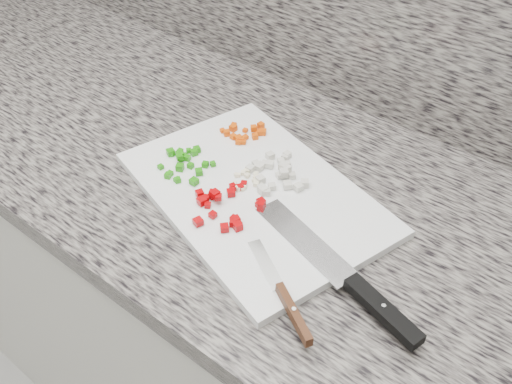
% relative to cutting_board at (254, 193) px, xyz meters
% --- Properties ---
extents(cabinet, '(3.92, 0.62, 0.86)m').
position_rel_cutting_board_xyz_m(cabinet, '(-0.02, 0.05, -0.48)').
color(cabinet, silver).
rests_on(cabinet, ground).
extents(countertop, '(3.96, 0.64, 0.04)m').
position_rel_cutting_board_xyz_m(countertop, '(-0.02, 0.05, -0.03)').
color(countertop, slate).
rests_on(countertop, cabinet).
extents(cutting_board, '(0.50, 0.40, 0.01)m').
position_rel_cutting_board_xyz_m(cutting_board, '(0.00, 0.00, 0.00)').
color(cutting_board, white).
rests_on(cutting_board, countertop).
extents(carrot_pile, '(0.08, 0.08, 0.02)m').
position_rel_cutting_board_xyz_m(carrot_pile, '(-0.11, 0.11, 0.01)').
color(carrot_pile, '#D44704').
rests_on(carrot_pile, cutting_board).
extents(onion_pile, '(0.11, 0.12, 0.02)m').
position_rel_cutting_board_xyz_m(onion_pile, '(0.01, 0.05, 0.02)').
color(onion_pile, beige).
rests_on(onion_pile, cutting_board).
extents(green_pepper_pile, '(0.10, 0.10, 0.02)m').
position_rel_cutting_board_xyz_m(green_pepper_pile, '(-0.13, -0.02, 0.01)').
color(green_pepper_pile, '#1E7F0B').
rests_on(green_pepper_pile, cutting_board).
extents(red_pepper_pile, '(0.11, 0.13, 0.02)m').
position_rel_cutting_board_xyz_m(red_pepper_pile, '(-0.01, -0.06, 0.01)').
color(red_pepper_pile, '#A10206').
rests_on(red_pepper_pile, cutting_board).
extents(garlic_pile, '(0.05, 0.06, 0.01)m').
position_rel_cutting_board_xyz_m(garlic_pile, '(-0.02, 0.01, 0.01)').
color(garlic_pile, '#F0E7B9').
rests_on(garlic_pile, cutting_board).
extents(chef_knife, '(0.32, 0.12, 0.02)m').
position_rel_cutting_board_xyz_m(chef_knife, '(0.23, -0.07, 0.01)').
color(chef_knife, white).
rests_on(chef_knife, cutting_board).
extents(paring_knife, '(0.18, 0.11, 0.02)m').
position_rel_cutting_board_xyz_m(paring_knife, '(0.18, -0.15, 0.01)').
color(paring_knife, white).
rests_on(paring_knife, cutting_board).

